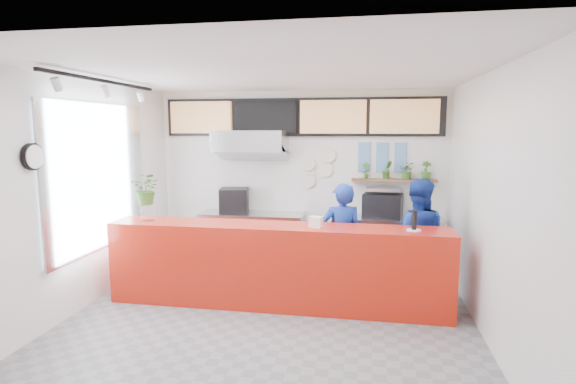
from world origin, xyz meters
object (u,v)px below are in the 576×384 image
Objects in this scene: panini_oven at (234,200)px; staff_center at (342,240)px; service_counter at (277,266)px; pepper_mill at (414,220)px; espresso_machine at (383,205)px; staff_right at (416,239)px.

staff_center is (1.94, -1.26, -0.31)m from panini_oven.
staff_center is at bearing -43.55° from panini_oven.
service_counter is 1.87m from pepper_mill.
pepper_mill is at bearing -70.10° from espresso_machine.
espresso_machine is at bearing -62.81° from staff_right.
service_counter is 2.80× the size of staff_center.
espresso_machine is (2.54, 0.00, -0.01)m from panini_oven.
panini_oven is at bearing -45.64° from staff_center.
pepper_mill reaches higher than service_counter.
staff_right is (1.03, 0.09, 0.04)m from staff_center.
espresso_machine is at bearing 99.94° from pepper_mill.
staff_center is at bearing 11.94° from staff_right.
panini_oven is at bearing -14.35° from staff_right.
staff_right is (0.43, -1.17, -0.26)m from espresso_machine.
staff_center is 0.96× the size of staff_right.
service_counter is at bearing -68.79° from panini_oven.
pepper_mill is (1.74, -0.02, 0.68)m from service_counter.
staff_center is 6.70× the size of pepper_mill.
staff_center is at bearing 33.42° from service_counter.
service_counter is 2.36m from espresso_machine.
staff_right is at bearing -60.01° from espresso_machine.
staff_center is 1.16m from pepper_mill.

